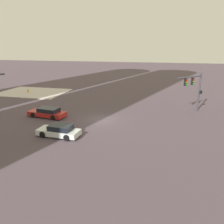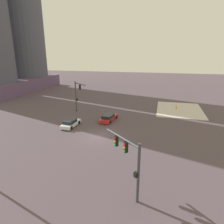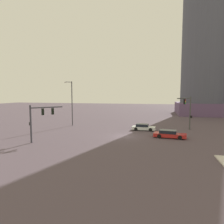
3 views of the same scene
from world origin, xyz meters
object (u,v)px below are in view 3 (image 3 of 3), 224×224
(traffic_signal_opposite_side, at_px, (188,109))
(streetlamp_curved_arm, at_px, (71,101))
(sedan_car_approaching, at_px, (169,134))
(sedan_car_waiting_far, at_px, (143,127))
(traffic_signal_near_corner, at_px, (39,117))

(traffic_signal_opposite_side, relative_size, streetlamp_curved_arm, 0.67)
(sedan_car_approaching, bearing_deg, traffic_signal_opposite_side, 70.76)
(streetlamp_curved_arm, bearing_deg, sedan_car_approaching, 97.80)
(sedan_car_approaching, height_order, sedan_car_waiting_far, same)
(traffic_signal_near_corner, height_order, streetlamp_curved_arm, streetlamp_curved_arm)
(traffic_signal_opposite_side, height_order, streetlamp_curved_arm, streetlamp_curved_arm)
(sedan_car_waiting_far, bearing_deg, traffic_signal_near_corner, -135.35)
(traffic_signal_opposite_side, relative_size, sedan_car_waiting_far, 1.45)
(sedan_car_waiting_far, bearing_deg, traffic_signal_opposite_side, 18.57)
(traffic_signal_near_corner, relative_size, traffic_signal_opposite_side, 0.83)
(traffic_signal_near_corner, distance_m, sedan_car_waiting_far, 18.74)
(traffic_signal_opposite_side, xyz_separation_m, sedan_car_approaching, (-3.77, -7.63, -3.52))
(traffic_signal_opposite_side, distance_m, sedan_car_approaching, 9.21)
(traffic_signal_near_corner, bearing_deg, streetlamp_curved_arm, 48.95)
(traffic_signal_opposite_side, relative_size, sedan_car_approaching, 1.25)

